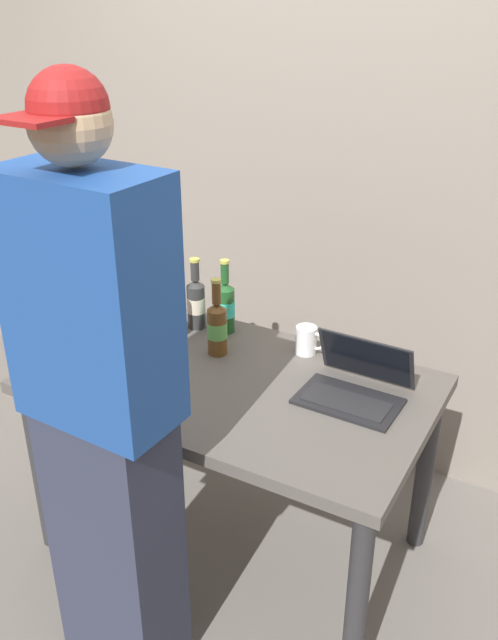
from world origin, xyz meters
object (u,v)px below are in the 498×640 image
at_px(beer_bottle_dark, 174,312).
at_px(beer_bottle_brown, 217,326).
at_px(laptop, 355,384).
at_px(beer_bottle_amber, 225,305).
at_px(beer_bottle_green, 196,301).
at_px(person_figure, 104,421).
at_px(coffee_mug, 307,340).

bearing_deg(beer_bottle_dark, beer_bottle_brown, -6.66).
xyz_separation_m(laptop, beer_bottle_brown, (-0.56, 0.03, 0.07)).
relative_size(beer_bottle_brown, beer_bottle_amber, 0.99).
relative_size(beer_bottle_dark, beer_bottle_amber, 0.96).
height_order(beer_bottle_brown, beer_bottle_amber, beer_bottle_amber).
relative_size(laptop, beer_bottle_amber, 1.13).
relative_size(laptop, beer_bottle_green, 1.16).
xyz_separation_m(beer_bottle_amber, person_figure, (0.17, -0.93, 0.06)).
distance_m(beer_bottle_amber, person_figure, 0.95).
bearing_deg(laptop, beer_bottle_dark, 176.06).
relative_size(beer_bottle_green, person_figure, 0.16).
distance_m(laptop, coffee_mug, 0.33).
height_order(laptop, beer_bottle_brown, beer_bottle_brown).
height_order(beer_bottle_dark, person_figure, person_figure).
bearing_deg(laptop, person_figure, -122.57).
distance_m(laptop, beer_bottle_dark, 0.79).
height_order(laptop, beer_bottle_amber, beer_bottle_amber).
bearing_deg(person_figure, beer_bottle_dark, 112.09).
height_order(beer_bottle_green, coffee_mug, beer_bottle_green).
bearing_deg(beer_bottle_dark, laptop, -3.94).
bearing_deg(beer_bottle_brown, beer_bottle_dark, 173.34).
bearing_deg(beer_bottle_green, beer_bottle_dark, -100.33).
distance_m(beer_bottle_dark, coffee_mug, 0.53).
relative_size(laptop, coffee_mug, 2.93).
bearing_deg(coffee_mug, beer_bottle_brown, -150.61).
relative_size(beer_bottle_amber, coffee_mug, 2.59).
bearing_deg(person_figure, laptop, 57.43).
distance_m(beer_bottle_green, coffee_mug, 0.49).
xyz_separation_m(beer_bottle_brown, coffee_mug, (0.30, 0.17, -0.06)).
height_order(laptop, person_figure, person_figure).
bearing_deg(coffee_mug, beer_bottle_green, -178.12).
xyz_separation_m(beer_bottle_dark, beer_bottle_brown, (0.22, -0.03, 0.00)).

